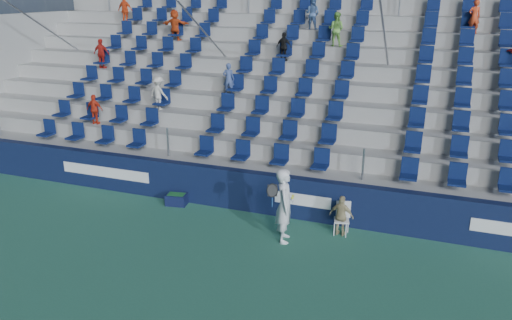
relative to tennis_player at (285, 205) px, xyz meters
The scene contains 7 objects.
ground 2.40m from the tennis_player, 128.56° to the right, with size 70.00×70.00×0.00m, color #2F6F56.
sponsor_wall 2.01m from the tennis_player, 133.56° to the left, with size 24.00×0.32×1.20m.
grandstand 6.77m from the tennis_player, 101.89° to the left, with size 24.00×8.17×6.63m.
tennis_player is the anchor object (origin of this frame).
line_judge_chair 1.68m from the tennis_player, 35.13° to the left, with size 0.46×0.48×0.87m.
line_judge 1.59m from the tennis_player, 30.82° to the left, with size 0.65×0.27×1.10m, color tan.
ball_bin 3.91m from the tennis_player, 164.31° to the left, with size 0.67×0.49×0.34m.
Camera 1 is at (4.65, -9.35, 6.13)m, focal length 35.00 mm.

